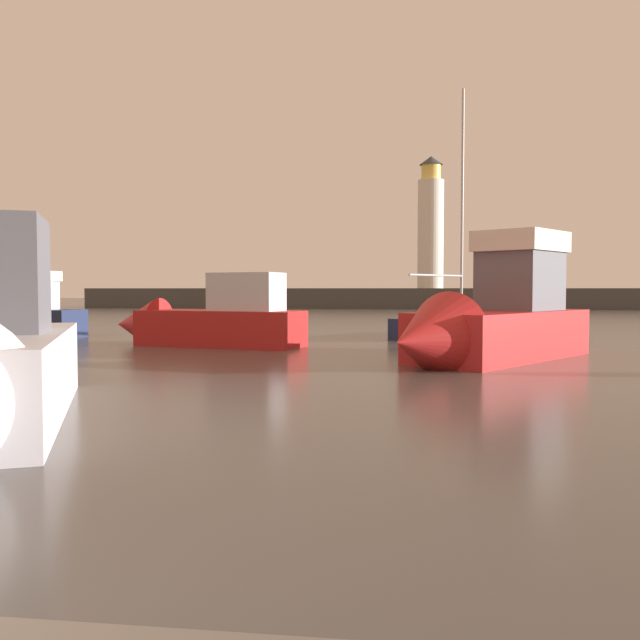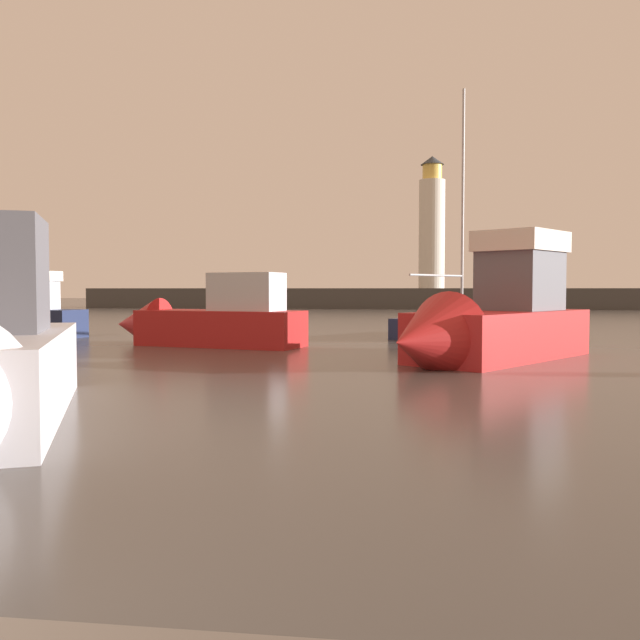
{
  "view_description": "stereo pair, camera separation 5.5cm",
  "coord_description": "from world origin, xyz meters",
  "px_view_note": "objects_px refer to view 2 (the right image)",
  "views": [
    {
      "loc": [
        3.34,
        -2.6,
        2.07
      ],
      "look_at": [
        0.52,
        19.5,
        1.05
      ],
      "focal_mm": 37.82,
      "sensor_mm": 36.0,
      "label": 1
    },
    {
      "loc": [
        3.4,
        -2.6,
        2.07
      ],
      "look_at": [
        0.52,
        19.5,
        1.05
      ],
      "focal_mm": 37.82,
      "sensor_mm": 36.0,
      "label": 2
    }
  ],
  "objects_px": {
    "motorboat_0": "(486,321)",
    "sailboat_moored": "(453,325)",
    "motorboat_1": "(202,321)",
    "lighthouse": "(432,226)",
    "motorboat_3": "(13,315)"
  },
  "relations": [
    {
      "from": "motorboat_0",
      "to": "sailboat_moored",
      "type": "relative_size",
      "value": 0.78
    },
    {
      "from": "motorboat_0",
      "to": "sailboat_moored",
      "type": "xyz_separation_m",
      "value": [
        -0.28,
        10.08,
        -0.65
      ]
    },
    {
      "from": "motorboat_1",
      "to": "sailboat_moored",
      "type": "distance_m",
      "value": 11.1
    },
    {
      "from": "lighthouse",
      "to": "sailboat_moored",
      "type": "distance_m",
      "value": 43.89
    },
    {
      "from": "motorboat_0",
      "to": "motorboat_3",
      "type": "relative_size",
      "value": 1.22
    },
    {
      "from": "lighthouse",
      "to": "motorboat_3",
      "type": "distance_m",
      "value": 50.13
    },
    {
      "from": "motorboat_0",
      "to": "motorboat_3",
      "type": "bearing_deg",
      "value": 158.28
    },
    {
      "from": "lighthouse",
      "to": "motorboat_0",
      "type": "xyz_separation_m",
      "value": [
        -0.26,
        -53.17,
        -7.61
      ]
    },
    {
      "from": "sailboat_moored",
      "to": "motorboat_3",
      "type": "bearing_deg",
      "value": -172.91
    },
    {
      "from": "motorboat_3",
      "to": "sailboat_moored",
      "type": "bearing_deg",
      "value": 7.09
    },
    {
      "from": "motorboat_1",
      "to": "motorboat_3",
      "type": "height_order",
      "value": "motorboat_3"
    },
    {
      "from": "motorboat_1",
      "to": "sailboat_moored",
      "type": "height_order",
      "value": "sailboat_moored"
    },
    {
      "from": "motorboat_0",
      "to": "motorboat_3",
      "type": "xyz_separation_m",
      "value": [
        -19.35,
        7.71,
        -0.24
      ]
    },
    {
      "from": "sailboat_moored",
      "to": "motorboat_1",
      "type": "bearing_deg",
      "value": -148.73
    },
    {
      "from": "motorboat_3",
      "to": "motorboat_1",
      "type": "bearing_deg",
      "value": -19.48
    }
  ]
}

